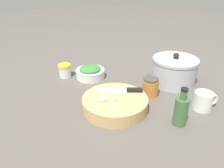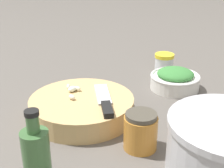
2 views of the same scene
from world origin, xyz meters
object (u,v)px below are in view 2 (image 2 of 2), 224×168
(herb_bowl, at_px, (175,79))
(spice_jar, at_px, (164,63))
(cutting_board, at_px, (82,107))
(oil_bottle, at_px, (36,155))
(chef_knife, at_px, (105,101))
(honey_jar, at_px, (141,131))
(garlic_cloves, at_px, (72,90))

(herb_bowl, distance_m, spice_jar, 0.13)
(cutting_board, relative_size, oil_bottle, 1.77)
(chef_knife, height_order, oil_bottle, oil_bottle)
(cutting_board, bearing_deg, oil_bottle, 21.29)
(herb_bowl, height_order, oil_bottle, oil_bottle)
(honey_jar, xyz_separation_m, oil_bottle, (0.20, -0.10, 0.02))
(honey_jar, bearing_deg, garlic_cloves, -102.19)
(cutting_board, xyz_separation_m, honey_jar, (0.04, 0.19, 0.02))
(chef_knife, relative_size, honey_jar, 1.84)
(garlic_cloves, relative_size, honey_jar, 0.85)
(garlic_cloves, bearing_deg, oil_bottle, 28.13)
(chef_knife, height_order, garlic_cloves, garlic_cloves)
(spice_jar, bearing_deg, oil_bottle, 4.98)
(honey_jar, bearing_deg, spice_jar, -160.50)
(garlic_cloves, distance_m, spice_jar, 0.39)
(chef_knife, relative_size, herb_bowl, 1.02)
(garlic_cloves, xyz_separation_m, spice_jar, (-0.38, 0.08, -0.02))
(garlic_cloves, height_order, honey_jar, honey_jar)
(cutting_board, bearing_deg, garlic_cloves, -108.04)
(garlic_cloves, height_order, herb_bowl, garlic_cloves)
(spice_jar, bearing_deg, honey_jar, 19.50)
(garlic_cloves, xyz_separation_m, herb_bowl, (-0.28, 0.16, -0.03))
(cutting_board, height_order, spice_jar, spice_jar)
(cutting_board, relative_size, spice_jar, 3.85)
(honey_jar, bearing_deg, chef_knife, -110.85)
(garlic_cloves, height_order, oil_bottle, oil_bottle)
(chef_knife, xyz_separation_m, garlic_cloves, (-0.00, -0.10, 0.00))
(chef_knife, distance_m, herb_bowl, 0.29)
(herb_bowl, xyz_separation_m, honey_jar, (0.33, 0.07, 0.01))
(herb_bowl, bearing_deg, honey_jar, 11.50)
(cutting_board, bearing_deg, spice_jar, 174.70)
(oil_bottle, bearing_deg, chef_knife, -173.26)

